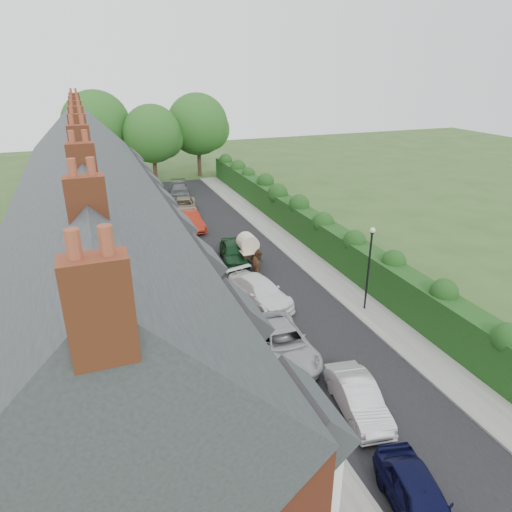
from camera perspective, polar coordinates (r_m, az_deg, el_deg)
The scene contains 23 objects.
ground at distance 23.47m, azimuth 11.68°, elevation -12.58°, with size 140.00×140.00×0.00m, color #2D4C1E.
road at distance 31.78m, azimuth 0.53°, elevation -2.13°, with size 6.00×58.00×0.02m, color black.
pavement_hedge_side at distance 33.33m, azimuth 7.13°, elevation -0.99°, with size 2.20×58.00×0.12m, color gray.
pavement_house_side at distance 30.71m, azimuth -6.19°, elevation -3.10°, with size 1.70×58.00×0.12m, color gray.
kerb_hedge_side at distance 32.88m, azimuth 5.50°, elevation -1.24°, with size 0.18×58.00×0.13m, color gray.
kerb_house_side at distance 30.89m, azimuth -4.76°, elevation -2.87°, with size 0.18×58.00×0.13m, color gray.
hedge at distance 33.58m, azimuth 9.98°, elevation 1.87°, with size 2.10×58.00×2.85m.
terrace_row at distance 27.35m, azimuth -19.34°, elevation 2.41°, with size 9.05×40.50×11.50m.
garden_wall_row at distance 29.46m, azimuth -7.60°, elevation -3.48°, with size 0.35×40.35×1.10m.
lamppost at distance 26.50m, azimuth 14.00°, elevation -0.34°, with size 0.32×0.32×5.16m.
tree_far_left at distance 57.07m, azimuth -12.50°, elevation 14.54°, with size 7.14×6.80×9.29m.
tree_far_right at distance 60.10m, azimuth -6.96°, elevation 15.87°, with size 7.98×7.60×10.31m.
tree_far_back at distance 59.38m, azimuth -18.90°, elevation 15.07°, with size 8.40×8.00×10.82m.
car_navy at distance 17.15m, azimuth 19.71°, elevation -26.69°, with size 1.68×4.17×1.42m, color black.
car_silver_a at distance 20.19m, azimuth 12.61°, elevation -16.86°, with size 1.48×4.25×1.40m, color silver.
car_silver_b at distance 22.89m, azimuth 3.32°, elevation -10.76°, with size 2.53×5.48×1.52m, color #A9ABB1.
car_white at distance 27.62m, azimuth 0.47°, elevation -4.46°, with size 2.12×5.20×1.51m, color white.
car_green at distance 33.31m, azimuth -2.78°, elevation 0.49°, with size 1.83×4.56×1.55m, color #0F3318.
car_red at distance 40.51m, azimuth -8.32°, elevation 4.40°, with size 1.66×4.75×1.57m, color maroon.
car_beige at distance 45.07m, azimuth -9.02°, elevation 6.18°, with size 2.42×5.24×1.46m, color gray.
car_grey at distance 51.34m, azimuth -9.61°, elevation 8.18°, with size 2.02×4.98×1.45m, color #515558.
horse at distance 31.12m, azimuth 0.26°, elevation -1.04°, with size 0.89×1.95×1.65m, color #54321E.
horse_cart at distance 32.75m, azimuth -1.05°, elevation 1.14°, with size 1.44×3.18×2.30m.
Camera 1 is at (-10.93, -15.87, 13.40)m, focal length 32.00 mm.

